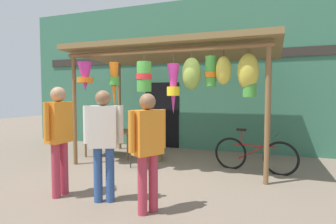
{
  "coord_description": "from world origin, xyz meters",
  "views": [
    {
      "loc": [
        2.31,
        -5.44,
        1.62
      ],
      "look_at": [
        0.02,
        0.64,
        1.22
      ],
      "focal_mm": 30.16,
      "sensor_mm": 36.0,
      "label": 1
    }
  ],
  "objects_px": {
    "display_table": "(113,133)",
    "wicker_basket_by_table": "(152,155)",
    "folding_chair": "(144,146)",
    "shopper_by_bananas": "(104,136)",
    "flower_heap_on_table": "(110,128)",
    "customer_foreground": "(59,132)",
    "parked_bicycle": "(254,155)",
    "vendor_in_orange": "(148,143)"
  },
  "relations": [
    {
      "from": "wicker_basket_by_table",
      "to": "customer_foreground",
      "type": "relative_size",
      "value": 0.29
    },
    {
      "from": "flower_heap_on_table",
      "to": "wicker_basket_by_table",
      "type": "height_order",
      "value": "flower_heap_on_table"
    },
    {
      "from": "folding_chair",
      "to": "flower_heap_on_table",
      "type": "bearing_deg",
      "value": 149.63
    },
    {
      "from": "folding_chair",
      "to": "vendor_in_orange",
      "type": "bearing_deg",
      "value": -63.38
    },
    {
      "from": "shopper_by_bananas",
      "to": "parked_bicycle",
      "type": "bearing_deg",
      "value": 51.87
    },
    {
      "from": "display_table",
      "to": "wicker_basket_by_table",
      "type": "bearing_deg",
      "value": -3.3
    },
    {
      "from": "display_table",
      "to": "customer_foreground",
      "type": "bearing_deg",
      "value": -74.85
    },
    {
      "from": "customer_foreground",
      "to": "shopper_by_bananas",
      "type": "bearing_deg",
      "value": 2.31
    },
    {
      "from": "vendor_in_orange",
      "to": "parked_bicycle",
      "type": "bearing_deg",
      "value": 65.63
    },
    {
      "from": "shopper_by_bananas",
      "to": "display_table",
      "type": "bearing_deg",
      "value": 119.25
    },
    {
      "from": "customer_foreground",
      "to": "shopper_by_bananas",
      "type": "relative_size",
      "value": 1.04
    },
    {
      "from": "flower_heap_on_table",
      "to": "shopper_by_bananas",
      "type": "height_order",
      "value": "shopper_by_bananas"
    },
    {
      "from": "parked_bicycle",
      "to": "wicker_basket_by_table",
      "type": "bearing_deg",
      "value": 176.15
    },
    {
      "from": "folding_chair",
      "to": "vendor_in_orange",
      "type": "relative_size",
      "value": 0.51
    },
    {
      "from": "display_table",
      "to": "wicker_basket_by_table",
      "type": "xyz_separation_m",
      "value": [
        1.16,
        -0.07,
        -0.5
      ]
    },
    {
      "from": "vendor_in_orange",
      "to": "customer_foreground",
      "type": "bearing_deg",
      "value": 176.22
    },
    {
      "from": "folding_chair",
      "to": "shopper_by_bananas",
      "type": "relative_size",
      "value": 0.5
    },
    {
      "from": "vendor_in_orange",
      "to": "shopper_by_bananas",
      "type": "bearing_deg",
      "value": 170.15
    },
    {
      "from": "parked_bicycle",
      "to": "shopper_by_bananas",
      "type": "distance_m",
      "value": 3.33
    },
    {
      "from": "parked_bicycle",
      "to": "vendor_in_orange",
      "type": "relative_size",
      "value": 1.06
    },
    {
      "from": "wicker_basket_by_table",
      "to": "parked_bicycle",
      "type": "height_order",
      "value": "parked_bicycle"
    },
    {
      "from": "vendor_in_orange",
      "to": "customer_foreground",
      "type": "relative_size",
      "value": 0.94
    },
    {
      "from": "customer_foreground",
      "to": "shopper_by_bananas",
      "type": "height_order",
      "value": "customer_foreground"
    },
    {
      "from": "display_table",
      "to": "parked_bicycle",
      "type": "relative_size",
      "value": 0.77
    },
    {
      "from": "shopper_by_bananas",
      "to": "vendor_in_orange",
      "type": "bearing_deg",
      "value": -9.85
    },
    {
      "from": "folding_chair",
      "to": "customer_foreground",
      "type": "bearing_deg",
      "value": -104.84
    },
    {
      "from": "flower_heap_on_table",
      "to": "wicker_basket_by_table",
      "type": "relative_size",
      "value": 1.48
    },
    {
      "from": "folding_chair",
      "to": "wicker_basket_by_table",
      "type": "xyz_separation_m",
      "value": [
        -0.14,
        0.76,
        -0.37
      ]
    },
    {
      "from": "display_table",
      "to": "wicker_basket_by_table",
      "type": "relative_size",
      "value": 2.63
    },
    {
      "from": "folding_chair",
      "to": "parked_bicycle",
      "type": "bearing_deg",
      "value": 14.55
    },
    {
      "from": "wicker_basket_by_table",
      "to": "shopper_by_bananas",
      "type": "bearing_deg",
      "value": -81.5
    },
    {
      "from": "vendor_in_orange",
      "to": "shopper_by_bananas",
      "type": "relative_size",
      "value": 0.97
    },
    {
      "from": "flower_heap_on_table",
      "to": "folding_chair",
      "type": "height_order",
      "value": "folding_chair"
    },
    {
      "from": "flower_heap_on_table",
      "to": "wicker_basket_by_table",
      "type": "distance_m",
      "value": 1.38
    },
    {
      "from": "flower_heap_on_table",
      "to": "folding_chair",
      "type": "bearing_deg",
      "value": -30.37
    },
    {
      "from": "display_table",
      "to": "vendor_in_orange",
      "type": "bearing_deg",
      "value": -51.24
    },
    {
      "from": "wicker_basket_by_table",
      "to": "display_table",
      "type": "bearing_deg",
      "value": 176.7
    },
    {
      "from": "wicker_basket_by_table",
      "to": "customer_foreground",
      "type": "bearing_deg",
      "value": -98.08
    },
    {
      "from": "display_table",
      "to": "parked_bicycle",
      "type": "distance_m",
      "value": 3.6
    },
    {
      "from": "display_table",
      "to": "folding_chair",
      "type": "distance_m",
      "value": 1.54
    },
    {
      "from": "wicker_basket_by_table",
      "to": "vendor_in_orange",
      "type": "xyz_separation_m",
      "value": [
        1.2,
        -2.87,
        0.84
      ]
    },
    {
      "from": "display_table",
      "to": "wicker_basket_by_table",
      "type": "distance_m",
      "value": 1.26
    }
  ]
}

